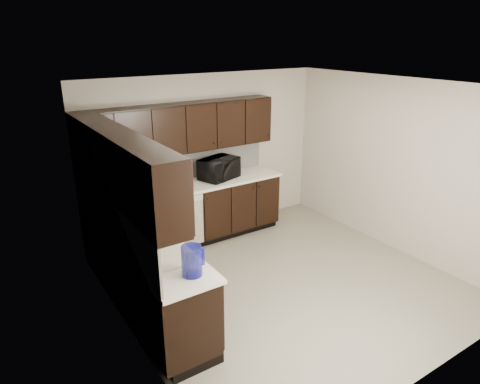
# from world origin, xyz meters

# --- Properties ---
(floor) EXTENTS (4.00, 4.00, 0.00)m
(floor) POSITION_xyz_m (0.00, 0.00, 0.00)
(floor) COLOR gray
(floor) RESTS_ON ground
(ceiling) EXTENTS (4.00, 4.00, 0.00)m
(ceiling) POSITION_xyz_m (0.00, 0.00, 2.50)
(ceiling) COLOR white
(ceiling) RESTS_ON wall_back
(wall_back) EXTENTS (4.00, 0.02, 2.50)m
(wall_back) POSITION_xyz_m (0.00, 2.00, 1.25)
(wall_back) COLOR #B9AE9E
(wall_back) RESTS_ON floor
(wall_left) EXTENTS (0.02, 4.00, 2.50)m
(wall_left) POSITION_xyz_m (-2.00, 0.00, 1.25)
(wall_left) COLOR #B9AE9E
(wall_left) RESTS_ON floor
(wall_right) EXTENTS (0.02, 4.00, 2.50)m
(wall_right) POSITION_xyz_m (2.00, 0.00, 1.25)
(wall_right) COLOR #B9AE9E
(wall_right) RESTS_ON floor
(wall_front) EXTENTS (4.00, 0.02, 2.50)m
(wall_front) POSITION_xyz_m (0.00, -2.00, 1.25)
(wall_front) COLOR #B9AE9E
(wall_front) RESTS_ON floor
(lower_cabinets) EXTENTS (3.00, 2.80, 0.90)m
(lower_cabinets) POSITION_xyz_m (-1.01, 1.11, 0.41)
(lower_cabinets) COLOR black
(lower_cabinets) RESTS_ON floor
(countertop) EXTENTS (3.03, 2.83, 0.04)m
(countertop) POSITION_xyz_m (-1.01, 1.11, 0.92)
(countertop) COLOR white
(countertop) RESTS_ON lower_cabinets
(backsplash) EXTENTS (3.00, 2.80, 0.48)m
(backsplash) POSITION_xyz_m (-1.22, 1.32, 1.18)
(backsplash) COLOR silver
(backsplash) RESTS_ON countertop
(upper_cabinets) EXTENTS (3.00, 2.80, 0.70)m
(upper_cabinets) POSITION_xyz_m (-1.10, 1.20, 1.77)
(upper_cabinets) COLOR black
(upper_cabinets) RESTS_ON wall_back
(dishwasher) EXTENTS (0.58, 0.04, 0.78)m
(dishwasher) POSITION_xyz_m (-0.70, 1.41, 0.55)
(dishwasher) COLOR beige
(dishwasher) RESTS_ON lower_cabinets
(sink) EXTENTS (0.54, 0.82, 0.42)m
(sink) POSITION_xyz_m (-1.68, -0.01, 0.88)
(sink) COLOR beige
(sink) RESTS_ON countertop
(microwave) EXTENTS (0.68, 0.56, 0.32)m
(microwave) POSITION_xyz_m (0.05, 1.71, 1.10)
(microwave) COLOR black
(microwave) RESTS_ON countertop
(soap_bottle_a) EXTENTS (0.09, 0.09, 0.18)m
(soap_bottle_a) POSITION_xyz_m (-1.55, 0.25, 1.03)
(soap_bottle_a) COLOR gray
(soap_bottle_a) RESTS_ON countertop
(soap_bottle_b) EXTENTS (0.10, 0.10, 0.23)m
(soap_bottle_b) POSITION_xyz_m (-1.79, 0.40, 1.05)
(soap_bottle_b) COLOR gray
(soap_bottle_b) RESTS_ON countertop
(toaster_oven) EXTENTS (0.37, 0.31, 0.20)m
(toaster_oven) POSITION_xyz_m (-1.75, 1.67, 1.04)
(toaster_oven) COLOR #ADACAF
(toaster_oven) RESTS_ON countertop
(storage_bin) EXTENTS (0.55, 0.43, 0.20)m
(storage_bin) POSITION_xyz_m (-1.63, 1.35, 1.04)
(storage_bin) COLOR silver
(storage_bin) RESTS_ON countertop
(blue_pitcher) EXTENTS (0.23, 0.23, 0.29)m
(blue_pitcher) POSITION_xyz_m (-1.59, -0.57, 1.08)
(blue_pitcher) COLOR navy
(blue_pitcher) RESTS_ON countertop
(teal_tumbler) EXTENTS (0.09, 0.09, 0.18)m
(teal_tumbler) POSITION_xyz_m (-1.48, 1.35, 1.03)
(teal_tumbler) COLOR #0D9392
(teal_tumbler) RESTS_ON countertop
(paper_towel_roll) EXTENTS (0.14, 0.14, 0.26)m
(paper_towel_roll) POSITION_xyz_m (-1.53, 1.35, 1.07)
(paper_towel_roll) COLOR silver
(paper_towel_roll) RESTS_ON countertop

